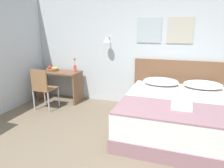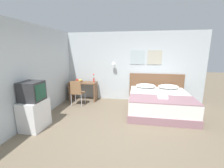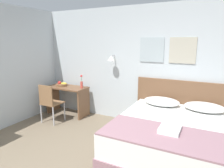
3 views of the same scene
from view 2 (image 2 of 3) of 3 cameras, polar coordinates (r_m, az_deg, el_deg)
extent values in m
plane|color=#756651|center=(3.68, 2.79, -19.24)|extent=(24.00, 24.00, 0.00)
cube|color=silver|center=(5.92, 6.16, 6.48)|extent=(5.65, 0.06, 2.65)
cube|color=#A8B7BC|center=(5.84, 9.70, 9.99)|extent=(0.52, 0.02, 0.52)
cube|color=#B7B29E|center=(5.88, 15.94, 9.71)|extent=(0.52, 0.02, 0.52)
cylinder|color=#B2B2B7|center=(5.85, 0.70, 8.70)|extent=(0.02, 0.16, 0.02)
cone|color=white|center=(5.77, 0.56, 8.14)|extent=(0.17, 0.17, 0.12)
cube|color=silver|center=(4.14, -33.31, 1.96)|extent=(0.06, 5.74, 2.65)
cube|color=gray|center=(5.16, 17.32, -8.83)|extent=(1.90, 2.03, 0.22)
cube|color=white|center=(5.06, 17.53, -5.67)|extent=(1.86, 1.99, 0.38)
cube|color=brown|center=(6.03, 16.32, -1.38)|extent=(2.02, 0.06, 1.09)
ellipsoid|color=white|center=(5.67, 12.73, -0.65)|extent=(0.72, 0.45, 0.16)
ellipsoid|color=white|center=(5.77, 20.67, -0.92)|extent=(0.72, 0.45, 0.16)
cube|color=gray|center=(4.45, 18.70, -5.53)|extent=(1.84, 0.81, 0.02)
cube|color=white|center=(4.57, 18.54, -4.49)|extent=(0.29, 0.35, 0.06)
cube|color=brown|center=(6.01, -10.97, 0.58)|extent=(1.05, 0.51, 0.03)
cube|color=brown|center=(6.29, -15.16, -2.57)|extent=(0.04, 0.47, 0.70)
cube|color=brown|center=(5.94, -6.23, -3.07)|extent=(0.04, 0.47, 0.70)
cube|color=#8E6642|center=(5.57, -12.80, -3.23)|extent=(0.42, 0.42, 0.02)
cube|color=#8E6642|center=(5.34, -13.70, -1.35)|extent=(0.38, 0.03, 0.45)
cylinder|color=#B7B7BC|center=(5.88, -13.70, -4.83)|extent=(0.03, 0.03, 0.45)
cylinder|color=#B7B7BC|center=(5.74, -10.22, -5.08)|extent=(0.03, 0.03, 0.45)
cylinder|color=#B7B7BC|center=(5.55, -15.23, -5.95)|extent=(0.03, 0.03, 0.45)
cylinder|color=#B7B7BC|center=(5.41, -11.57, -6.26)|extent=(0.03, 0.03, 0.45)
cylinder|color=brown|center=(6.07, -12.52, 1.06)|extent=(0.30, 0.30, 0.05)
ellipsoid|color=yellow|center=(6.05, -11.99, 1.45)|extent=(0.17, 0.11, 0.06)
sphere|color=red|center=(6.06, -13.11, 1.53)|extent=(0.10, 0.10, 0.10)
cylinder|color=#D14C42|center=(5.90, -6.96, 1.48)|extent=(0.06, 0.06, 0.16)
cylinder|color=#3D7538|center=(5.87, -7.00, 2.94)|extent=(0.01, 0.01, 0.14)
sphere|color=#DB3838|center=(5.86, -7.02, 3.61)|extent=(0.06, 0.06, 0.06)
cube|color=white|center=(4.32, -27.41, -10.28)|extent=(0.49, 0.67, 0.73)
cube|color=#2D2D30|center=(4.14, -28.25, -2.45)|extent=(0.47, 0.48, 0.48)
cube|color=#194733|center=(3.99, -25.51, -2.66)|extent=(0.01, 0.38, 0.38)
camera|label=1|loc=(1.57, 33.33, 2.46)|focal=32.00mm
camera|label=3|loc=(1.99, 47.17, 7.07)|focal=32.00mm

